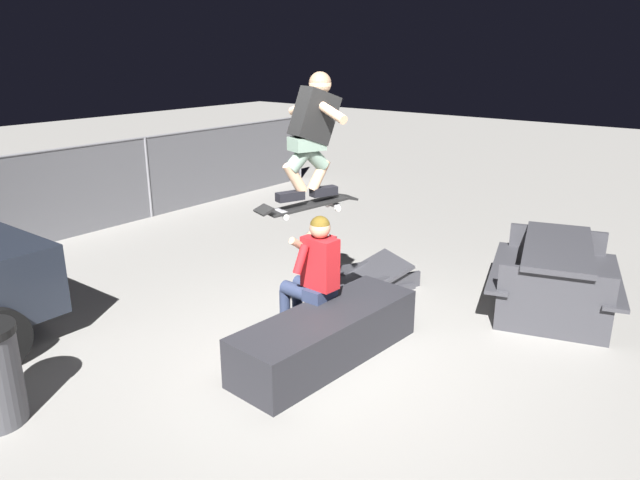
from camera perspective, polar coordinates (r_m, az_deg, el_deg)
ground_plane at (r=5.74m, az=-0.06°, el=-11.03°), size 40.00×40.00×0.00m
ledge_box_main at (r=5.59m, az=0.62°, el=-9.22°), size 2.03×0.77×0.46m
person_sitting_on_ledge at (r=5.76m, az=-0.77°, el=-3.07°), size 0.59×0.76×1.30m
skateboard at (r=5.48m, az=-1.23°, el=3.35°), size 1.03×0.53×0.13m
skater_airborne at (r=5.37m, az=-0.75°, el=10.54°), size 0.63×0.86×1.12m
kicker_ramp at (r=7.31m, az=4.50°, el=-3.88°), size 1.19×1.08×0.40m
picnic_table_back at (r=7.02m, az=21.78°, el=-2.36°), size 2.02×1.78×0.75m
fence_back at (r=9.51m, az=-26.01°, el=3.75°), size 12.05×0.05×1.39m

